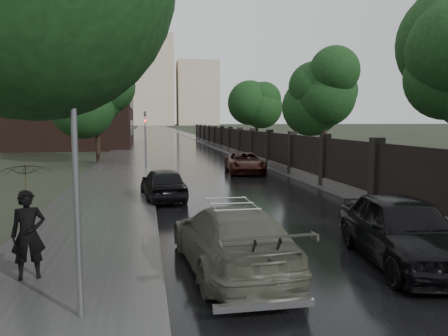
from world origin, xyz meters
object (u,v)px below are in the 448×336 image
Objects in this scene: tree_right_b at (325,96)px; car_right_near at (403,230)px; tree_right_c at (257,106)px; hatchback_left at (163,184)px; car_right_far at (245,163)px; traffic_light at (145,134)px; volga_sedan at (231,238)px; pedestrian_umbrella at (26,186)px; lamp_post at (75,164)px; tree_left_far at (96,96)px.

tree_right_b reaches higher than car_right_near.
tree_right_b is at bearing -90.00° from tree_right_c.
tree_right_c is 1.71× the size of hatchback_left.
car_right_far is (-5.56, -18.58, -4.28)m from tree_right_c.
tree_right_b is 12.44m from traffic_light.
traffic_light reaches higher than volga_sedan.
traffic_light reaches higher than hatchback_left.
pedestrian_umbrella is at bearing 66.07° from hatchback_left.
car_right_near is at bearing -74.71° from traffic_light.
lamp_post is at bearing -108.52° from tree_right_c.
lamp_post is 1.80× the size of pedestrian_umbrella.
traffic_light reaches higher than car_right_far.
tree_left_far reaches higher than car_right_far.
pedestrian_umbrella is (-3.07, -9.21, 1.35)m from hatchback_left.
tree_left_far is at bearing 78.87° from pedestrian_umbrella.
pedestrian_umbrella reaches higher than car_right_far.
car_right_far is at bearing 69.77° from lamp_post.
lamp_post is 4.17m from volga_sedan.
tree_left_far is 27.25m from volga_sedan.
traffic_light reaches higher than pedestrian_umbrella.
tree_right_b is at bearing 57.82° from lamp_post.
hatchback_left is (-1.16, 9.01, -0.04)m from volga_sedan.
tree_right_b is 15.08m from hatchback_left.
car_right_near reaches higher than car_right_far.
lamp_post is at bearing -71.67° from pedestrian_umbrella.
pedestrian_umbrella is (-2.37, -21.49, -0.35)m from traffic_light.
traffic_light is 0.79× the size of volga_sedan.
volga_sedan is at bearing -85.01° from traffic_light.
car_right_far is at bearing -127.98° from hatchback_left.
volga_sedan is at bearing 36.72° from lamp_post.
traffic_light is 12.41m from hatchback_left.
car_right_far is (6.24, -3.58, -1.73)m from traffic_light.
tree_right_b is 1.71× the size of hatchback_left.
tree_left_far reaches higher than tree_right_c.
tree_right_c is 1.38× the size of volga_sedan.
tree_right_c is at bearing 88.74° from car_right_near.
car_right_far is at bearing -174.00° from tree_right_b.
tree_right_c is at bearing 71.48° from lamp_post.
tree_right_b is 1.46× the size of car_right_near.
tree_left_far is 1.46× the size of volga_sedan.
lamp_post is 1.24× the size of hatchback_left.
lamp_post reaches higher than car_right_far.
pedestrian_umbrella is at bearing -127.46° from tree_right_b.
tree_right_b is 7.04m from car_right_far.
lamp_post reaches higher than pedestrian_umbrella.
tree_right_c is (0.00, 18.00, 0.00)m from tree_right_b.
car_right_far is at bearing 50.32° from pedestrian_umbrella.
lamp_post reaches higher than car_right_near.
tree_left_far is 18.40m from hatchback_left.
hatchback_left is at bearing -112.14° from tree_right_c.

